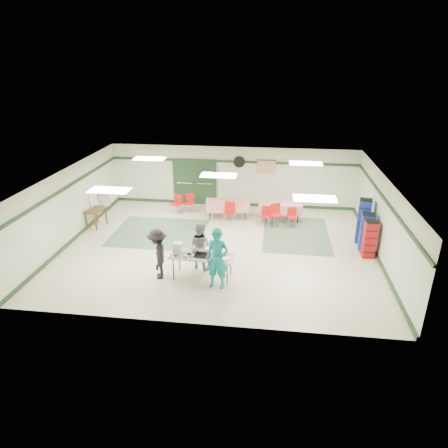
# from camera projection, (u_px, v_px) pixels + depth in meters

# --- Properties ---
(floor) EXTENTS (11.00, 11.00, 0.00)m
(floor) POSITION_uv_depth(u_px,v_px,m) (219.00, 247.00, 14.39)
(floor) COLOR beige
(floor) RESTS_ON ground
(ceiling) EXTENTS (11.00, 11.00, 0.00)m
(ceiling) POSITION_uv_depth(u_px,v_px,m) (219.00, 175.00, 13.34)
(ceiling) COLOR silver
(ceiling) RESTS_ON wall_back
(wall_back) EXTENTS (11.00, 0.00, 11.00)m
(wall_back) POSITION_uv_depth(u_px,v_px,m) (233.00, 177.00, 17.98)
(wall_back) COLOR beige
(wall_back) RESTS_ON floor
(wall_front) EXTENTS (11.00, 0.00, 11.00)m
(wall_front) POSITION_uv_depth(u_px,v_px,m) (194.00, 278.00, 9.75)
(wall_front) COLOR beige
(wall_front) RESTS_ON floor
(wall_left) EXTENTS (0.00, 9.00, 9.00)m
(wall_left) POSITION_uv_depth(u_px,v_px,m) (69.00, 205.00, 14.50)
(wall_left) COLOR beige
(wall_left) RESTS_ON floor
(wall_right) EXTENTS (0.00, 9.00, 9.00)m
(wall_right) POSITION_uv_depth(u_px,v_px,m) (383.00, 220.00, 13.23)
(wall_right) COLOR beige
(wall_right) RESTS_ON floor
(trim_back) EXTENTS (11.00, 0.06, 0.10)m
(trim_back) POSITION_uv_depth(u_px,v_px,m) (233.00, 162.00, 17.68)
(trim_back) COLOR #1E381F
(trim_back) RESTS_ON wall_back
(baseboard_back) EXTENTS (11.00, 0.06, 0.12)m
(baseboard_back) POSITION_uv_depth(u_px,v_px,m) (232.00, 204.00, 18.45)
(baseboard_back) COLOR #1E381F
(baseboard_back) RESTS_ON floor
(trim_left) EXTENTS (0.06, 9.00, 0.10)m
(trim_left) POSITION_uv_depth(u_px,v_px,m) (67.00, 187.00, 14.23)
(trim_left) COLOR #1E381F
(trim_left) RESTS_ON wall_back
(baseboard_left) EXTENTS (0.06, 9.00, 0.12)m
(baseboard_left) POSITION_uv_depth(u_px,v_px,m) (75.00, 238.00, 15.00)
(baseboard_left) COLOR #1E381F
(baseboard_left) RESTS_ON floor
(trim_right) EXTENTS (0.06, 9.00, 0.10)m
(trim_right) POSITION_uv_depth(u_px,v_px,m) (385.00, 200.00, 12.96)
(trim_right) COLOR #1E381F
(trim_right) RESTS_ON wall_back
(baseboard_right) EXTENTS (0.06, 9.00, 0.12)m
(baseboard_right) POSITION_uv_depth(u_px,v_px,m) (376.00, 254.00, 13.73)
(baseboard_right) COLOR #1E381F
(baseboard_right) RESTS_ON floor
(green_patch_a) EXTENTS (3.50, 3.00, 0.01)m
(green_patch_a) POSITION_uv_depth(u_px,v_px,m) (159.00, 232.00, 15.59)
(green_patch_a) COLOR #5B7959
(green_patch_a) RESTS_ON floor
(green_patch_b) EXTENTS (2.50, 3.50, 0.01)m
(green_patch_b) POSITION_uv_depth(u_px,v_px,m) (296.00, 234.00, 15.44)
(green_patch_b) COLOR #5B7959
(green_patch_b) RESTS_ON floor
(double_door_left) EXTENTS (0.90, 0.06, 2.10)m
(double_door_left) POSITION_uv_depth(u_px,v_px,m) (185.00, 182.00, 18.30)
(double_door_left) COLOR #989A97
(double_door_left) RESTS_ON floor
(double_door_right) EXTENTS (0.90, 0.06, 2.10)m
(double_door_right) POSITION_uv_depth(u_px,v_px,m) (205.00, 182.00, 18.19)
(double_door_right) COLOR #989A97
(double_door_right) RESTS_ON floor
(door_frame) EXTENTS (2.00, 0.03, 2.15)m
(door_frame) POSITION_uv_depth(u_px,v_px,m) (195.00, 182.00, 18.22)
(door_frame) COLOR #1E381F
(door_frame) RESTS_ON floor
(wall_fan) EXTENTS (0.50, 0.10, 0.50)m
(wall_fan) POSITION_uv_depth(u_px,v_px,m) (239.00, 162.00, 17.62)
(wall_fan) COLOR black
(wall_fan) RESTS_ON wall_back
(scroll_banner) EXTENTS (0.80, 0.02, 0.60)m
(scroll_banner) POSITION_uv_depth(u_px,v_px,m) (266.00, 167.00, 17.56)
(scroll_banner) COLOR tan
(scroll_banner) RESTS_ON wall_back
(serving_table) EXTENTS (1.98, 0.91, 0.76)m
(serving_table) POSITION_uv_depth(u_px,v_px,m) (202.00, 256.00, 12.17)
(serving_table) COLOR #B3B3AE
(serving_table) RESTS_ON floor
(sheet_tray_right) EXTENTS (0.57, 0.45, 0.02)m
(sheet_tray_right) POSITION_uv_depth(u_px,v_px,m) (220.00, 257.00, 12.02)
(sheet_tray_right) COLOR silver
(sheet_tray_right) RESTS_ON serving_table
(sheet_tray_mid) EXTENTS (0.65, 0.51, 0.02)m
(sheet_tray_mid) POSITION_uv_depth(u_px,v_px,m) (198.00, 254.00, 12.23)
(sheet_tray_mid) COLOR silver
(sheet_tray_mid) RESTS_ON serving_table
(sheet_tray_left) EXTENTS (0.59, 0.46, 0.02)m
(sheet_tray_left) POSITION_uv_depth(u_px,v_px,m) (181.00, 256.00, 12.07)
(sheet_tray_left) COLOR silver
(sheet_tray_left) RESTS_ON serving_table
(baking_pan) EXTENTS (0.50, 0.33, 0.08)m
(baking_pan) POSITION_uv_depth(u_px,v_px,m) (203.00, 255.00, 12.08)
(baking_pan) COLOR black
(baking_pan) RESTS_ON serving_table
(foam_box_stack) EXTENTS (0.27, 0.25, 0.35)m
(foam_box_stack) POSITION_uv_depth(u_px,v_px,m) (178.00, 248.00, 12.23)
(foam_box_stack) COLOR white
(foam_box_stack) RESTS_ON serving_table
(volunteer_teal) EXTENTS (0.74, 0.55, 1.86)m
(volunteer_teal) POSITION_uv_depth(u_px,v_px,m) (217.00, 259.00, 11.57)
(volunteer_teal) COLOR #148089
(volunteer_teal) RESTS_ON floor
(volunteer_grey) EXTENTS (0.93, 0.84, 1.56)m
(volunteer_grey) POSITION_uv_depth(u_px,v_px,m) (200.00, 246.00, 12.73)
(volunteer_grey) COLOR gray
(volunteer_grey) RESTS_ON floor
(volunteer_dark) EXTENTS (0.85, 1.16, 1.60)m
(volunteer_dark) POSITION_uv_depth(u_px,v_px,m) (158.00, 254.00, 12.15)
(volunteer_dark) COLOR black
(volunteer_dark) RESTS_ON floor
(dining_table_a) EXTENTS (1.80, 0.93, 0.77)m
(dining_table_a) POSITION_uv_depth(u_px,v_px,m) (280.00, 207.00, 16.55)
(dining_table_a) COLOR red
(dining_table_a) RESTS_ON floor
(dining_table_b) EXTENTS (1.88, 1.03, 0.77)m
(dining_table_b) POSITION_uv_depth(u_px,v_px,m) (227.00, 205.00, 16.81)
(dining_table_b) COLOR red
(dining_table_b) RESTS_ON floor
(chair_a) EXTENTS (0.56, 0.56, 0.92)m
(chair_a) POSITION_uv_depth(u_px,v_px,m) (276.00, 212.00, 16.06)
(chair_a) COLOR red
(chair_a) RESTS_ON floor
(chair_b) EXTENTS (0.40, 0.41, 0.79)m
(chair_b) POSITION_uv_depth(u_px,v_px,m) (266.00, 214.00, 16.13)
(chair_b) COLOR red
(chair_b) RESTS_ON floor
(chair_c) EXTENTS (0.39, 0.39, 0.78)m
(chair_c) POSITION_uv_depth(u_px,v_px,m) (292.00, 215.00, 16.01)
(chair_c) COLOR red
(chair_c) RESTS_ON floor
(chair_d) EXTENTS (0.47, 0.47, 0.91)m
(chair_d) POSITION_uv_depth(u_px,v_px,m) (229.00, 210.00, 16.28)
(chair_d) COLOR red
(chair_d) RESTS_ON floor
(chair_loose_a) EXTENTS (0.39, 0.39, 0.82)m
(chair_loose_a) POSITION_uv_depth(u_px,v_px,m) (189.00, 201.00, 17.47)
(chair_loose_a) COLOR red
(chair_loose_a) RESTS_ON floor
(chair_loose_b) EXTENTS (0.52, 0.52, 0.84)m
(chair_loose_b) POSITION_uv_depth(u_px,v_px,m) (177.00, 202.00, 17.34)
(chair_loose_b) COLOR red
(chair_loose_b) RESTS_ON floor
(crate_stack_blue_a) EXTENTS (0.50, 0.50, 1.66)m
(crate_stack_blue_a) POSITION_uv_depth(u_px,v_px,m) (363.00, 221.00, 14.50)
(crate_stack_blue_a) COLOR #183795
(crate_stack_blue_a) RESTS_ON floor
(crate_stack_red) EXTENTS (0.42, 0.42, 1.30)m
(crate_stack_red) POSITION_uv_depth(u_px,v_px,m) (369.00, 239.00, 13.48)
(crate_stack_red) COLOR #A21110
(crate_stack_red) RESTS_ON floor
(crate_stack_blue_b) EXTENTS (0.46, 0.46, 1.36)m
(crate_stack_blue_b) POSITION_uv_depth(u_px,v_px,m) (366.00, 232.00, 13.96)
(crate_stack_blue_b) COLOR #183795
(crate_stack_blue_b) RESTS_ON floor
(printer_table) EXTENTS (0.71, 0.95, 0.74)m
(printer_table) POSITION_uv_depth(u_px,v_px,m) (96.00, 212.00, 15.90)
(printer_table) COLOR brown
(printer_table) RESTS_ON floor
(office_printer) EXTENTS (0.51, 0.45, 0.40)m
(office_printer) POSITION_uv_depth(u_px,v_px,m) (107.00, 195.00, 16.91)
(office_printer) COLOR beige
(office_printer) RESTS_ON printer_table
(broom) EXTENTS (0.08, 0.22, 1.38)m
(broom) POSITION_uv_depth(u_px,v_px,m) (91.00, 211.00, 15.71)
(broom) COLOR brown
(broom) RESTS_ON floor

